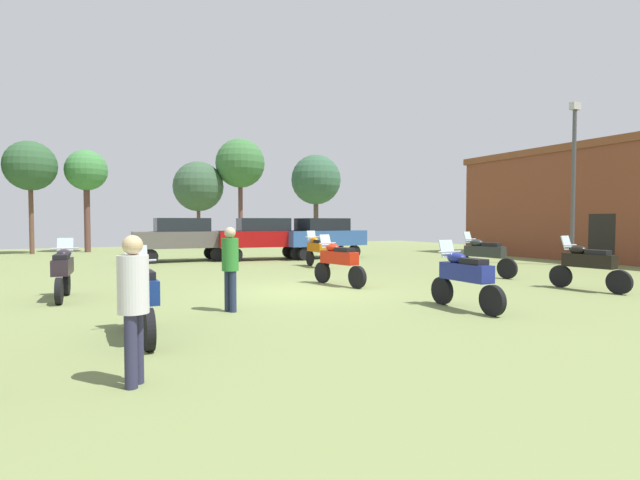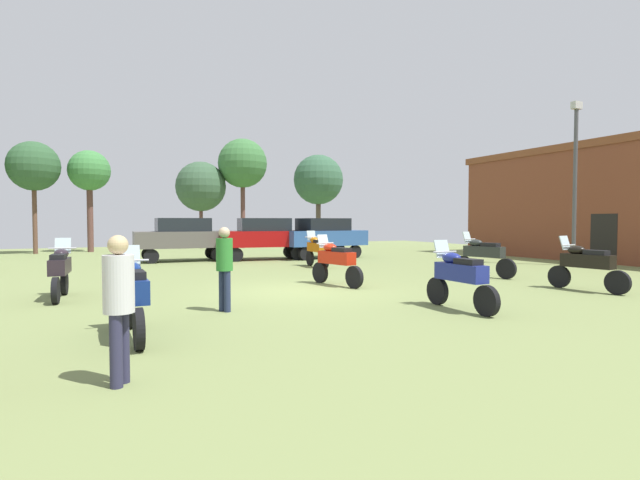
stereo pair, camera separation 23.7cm
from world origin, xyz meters
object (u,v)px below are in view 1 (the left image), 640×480
object	(u,v)px
car_2	(263,235)
car_4	(182,236)
motorcycle_5	(465,276)
person_3	(230,262)
car_1	(322,235)
tree_1	(316,180)
motorcycle_1	(317,249)
motorcycle_7	(588,264)
motorcycle_8	(484,255)
lamp_post	(574,175)
tree_3	(198,187)
motorcycle_3	(338,261)
motorcycle_2	(141,293)
person_1	(133,298)
tree_2	(86,172)
tree_4	(30,166)
tree_5	(240,164)

from	to	relation	value
car_2	car_4	size ratio (longest dim) A/B	1.03
motorcycle_5	person_3	world-z (taller)	person_3
car_1	tree_1	bearing A→B (deg)	-30.07
motorcycle_1	person_3	size ratio (longest dim) A/B	1.25
motorcycle_7	motorcycle_8	world-z (taller)	motorcycle_8
tree_1	motorcycle_5	bearing A→B (deg)	-108.83
car_2	lamp_post	distance (m)	13.90
car_4	tree_3	world-z (taller)	tree_3
car_4	lamp_post	distance (m)	17.29
lamp_post	motorcycle_3	bearing A→B (deg)	-174.53
motorcycle_3	car_1	size ratio (longest dim) A/B	0.48
motorcycle_2	motorcycle_5	xyz separation A→B (m)	(6.36, -0.42, -0.01)
motorcycle_1	motorcycle_3	bearing A→B (deg)	-106.67
lamp_post	person_1	bearing A→B (deg)	-157.26
motorcycle_5	car_4	size ratio (longest dim) A/B	0.48
motorcycle_2	tree_2	distance (m)	24.21
motorcycle_3	person_1	world-z (taller)	person_1
motorcycle_1	motorcycle_7	distance (m)	9.79
motorcycle_1	car_1	bearing A→B (deg)	63.67
lamp_post	car_2	bearing A→B (deg)	141.07
motorcycle_2	car_1	world-z (taller)	car_1
person_3	lamp_post	size ratio (longest dim) A/B	0.26
motorcycle_8	tree_2	distance (m)	23.55
motorcycle_3	tree_2	world-z (taller)	tree_2
car_2	motorcycle_2	bearing A→B (deg)	160.47
car_2	tree_4	xyz separation A→B (m)	(-10.34, 9.53, 3.76)
motorcycle_5	person_3	xyz separation A→B (m)	(-4.47, 1.97, 0.31)
motorcycle_3	car_4	bearing A→B (deg)	90.83
motorcycle_7	tree_2	bearing A→B (deg)	110.20
motorcycle_1	motorcycle_8	distance (m)	6.52
person_3	tree_3	world-z (taller)	tree_3
tree_2	motorcycle_2	bearing A→B (deg)	-88.79
tree_5	person_1	bearing A→B (deg)	-109.56
car_2	tree_1	bearing A→B (deg)	-30.98
person_3	tree_4	bearing A→B (deg)	171.54
motorcycle_2	tree_1	bearing A→B (deg)	57.45
car_2	tree_5	xyz separation A→B (m)	(2.05, 10.30, 4.64)
motorcycle_8	car_2	xyz separation A→B (m)	(-4.23, 9.95, 0.43)
car_2	tree_2	bearing A→B (deg)	44.14
motorcycle_5	motorcycle_8	bearing A→B (deg)	41.76
car_4	tree_2	size ratio (longest dim) A/B	0.71
motorcycle_7	car_4	bearing A→B (deg)	112.67
motorcycle_2	person_1	xyz separation A→B (m)	(-0.32, -2.30, 0.28)
motorcycle_1	motorcycle_5	size ratio (longest dim) A/B	1.04
car_4	tree_1	size ratio (longest dim) A/B	0.66
motorcycle_7	person_1	xyz separation A→B (m)	(-11.62, -2.52, 0.28)
motorcycle_1	tree_2	xyz separation A→B (m)	(-8.18, 14.54, 4.07)
motorcycle_2	lamp_post	xyz separation A→B (m)	(17.63, 5.22, 3.07)
person_1	tree_2	bearing A→B (deg)	29.25
tree_3	tree_1	bearing A→B (deg)	-12.86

